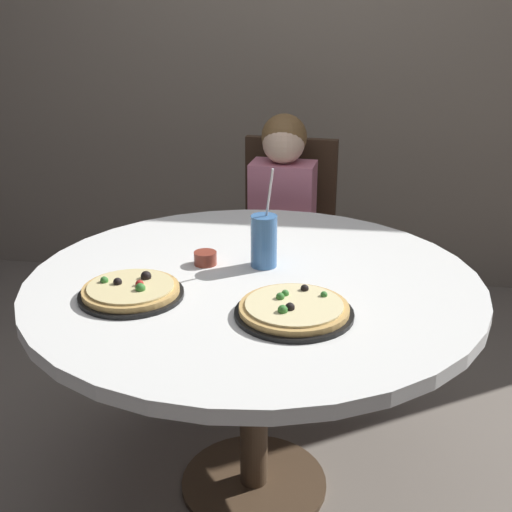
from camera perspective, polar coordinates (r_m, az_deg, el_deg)
The scene contains 9 objects.
ground_plane at distance 2.36m, azimuth -0.18°, elevation -18.88°, with size 8.00×8.00×0.00m, color slate.
wall_with_window at distance 3.62m, azimuth 4.10°, elevation 20.29°, with size 5.20×0.14×2.90m.
dining_table at distance 1.99m, azimuth -0.20°, elevation -4.17°, with size 1.33×1.33×0.75m.
chair_wooden at distance 2.93m, azimuth 2.59°, elevation 1.58°, with size 0.43×0.43×0.95m.
diner_child at distance 2.78m, azimuth 1.93°, elevation -0.57°, with size 0.28×0.42×1.08m.
pizza_veggie at distance 1.86m, azimuth -10.58°, elevation -2.95°, with size 0.29×0.29×0.05m.
pizza_cheese at distance 1.73m, azimuth 3.25°, elevation -4.59°, with size 0.31×0.31×0.05m.
soda_cup at distance 2.01m, azimuth 0.68°, elevation 1.31°, with size 0.08×0.08×0.31m.
sauce_bowl at distance 2.05m, azimuth -4.33°, elevation -0.18°, with size 0.07×0.07×0.04m, color brown.
Camera 1 is at (0.25, -1.78, 1.53)m, focal length 46.99 mm.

